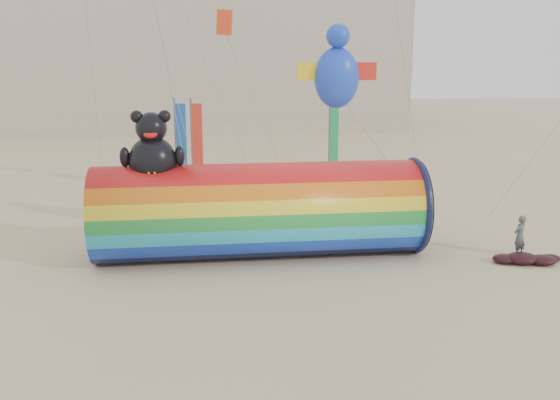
{
  "coord_description": "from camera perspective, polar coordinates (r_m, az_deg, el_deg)",
  "views": [
    {
      "loc": [
        -2.31,
        -20.19,
        7.61
      ],
      "look_at": [
        0.5,
        1.5,
        2.4
      ],
      "focal_mm": 40.0,
      "sensor_mm": 36.0,
      "label": 1
    }
  ],
  "objects": [
    {
      "name": "hotel_building",
      "position": [
        66.9,
        -16.28,
        15.2
      ],
      "size": [
        60.4,
        15.4,
        20.6
      ],
      "color": "#B7AD99",
      "rests_on": "ground"
    },
    {
      "name": "ground",
      "position": [
        21.7,
        -0.81,
        -7.13
      ],
      "size": [
        160.0,
        160.0,
        0.0
      ],
      "primitive_type": "plane",
      "color": "#CCB58C",
      "rests_on": "ground"
    },
    {
      "name": "fabric_bundle",
      "position": [
        24.85,
        21.63,
        -4.99
      ],
      "size": [
        2.62,
        1.35,
        0.41
      ],
      "color": "#370A11",
      "rests_on": "ground"
    },
    {
      "name": "windsock_assembly",
      "position": [
        23.49,
        -1.89,
        -0.72
      ],
      "size": [
        12.32,
        3.75,
        5.68
      ],
      "color": "red",
      "rests_on": "ground"
    },
    {
      "name": "kite_handler",
      "position": [
        25.39,
        21.07,
        -3.08
      ],
      "size": [
        0.7,
        0.62,
        1.6
      ],
      "primitive_type": "imported",
      "rotation": [
        0.0,
        0.0,
        3.67
      ],
      "color": "#4D5053",
      "rests_on": "ground"
    },
    {
      "name": "festival_banners",
      "position": [
        36.15,
        -3.55,
        5.47
      ],
      "size": [
        10.15,
        4.77,
        5.2
      ],
      "color": "#59595E",
      "rests_on": "ground"
    }
  ]
}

